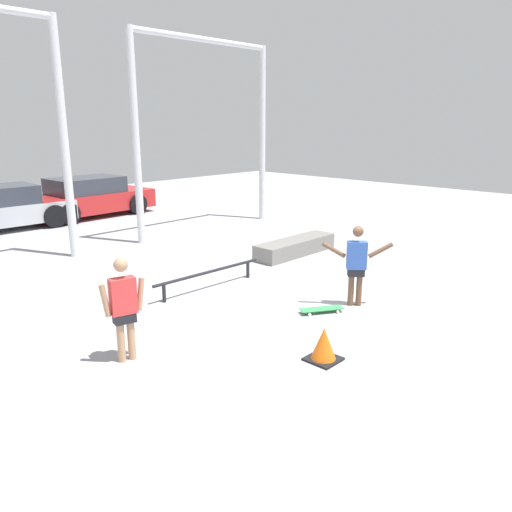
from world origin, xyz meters
TOP-DOWN VIEW (x-y plane):
  - ground_plane at (0.00, 0.00)m, footprint 36.00×36.00m
  - skateboarder at (0.87, -0.67)m, footprint 0.89×1.00m
  - skateboard at (0.16, -0.46)m, footprint 0.76×0.58m
  - grind_box at (2.92, 2.39)m, footprint 2.46×0.65m
  - grind_rail at (-0.35, 1.92)m, footprint 2.60×0.15m
  - canopy_support_right at (3.41, 6.23)m, footprint 5.06×0.20m
  - parked_car_silver at (-0.99, 10.78)m, footprint 4.04×1.95m
  - parked_car_red at (2.00, 10.87)m, footprint 4.30×2.03m
  - bystander at (-3.16, 0.45)m, footprint 0.63×0.25m
  - traffic_cone at (-1.28, -1.54)m, footprint 0.44×0.44m

SIDE VIEW (x-z plane):
  - ground_plane at x=0.00m, z-range 0.00..0.00m
  - skateboard at x=0.16m, z-range 0.03..0.10m
  - grind_box at x=2.92m, z-range 0.00..0.38m
  - traffic_cone at x=-1.28m, z-range -0.01..0.48m
  - grind_rail at x=-0.35m, z-range 0.11..0.50m
  - parked_car_silver at x=-0.99m, z-range -0.02..1.33m
  - parked_car_red at x=2.00m, z-range -0.02..1.35m
  - skateboarder at x=0.87m, z-range 0.09..1.55m
  - bystander at x=-3.16m, z-range 0.08..1.56m
  - canopy_support_right at x=3.41m, z-range 0.59..6.12m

